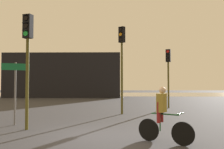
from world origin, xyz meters
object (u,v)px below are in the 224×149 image
object	(u,v)px
traffic_light_far_right	(168,67)
direction_sign_post	(15,84)
distant_building	(64,76)
traffic_light_near_left	(28,49)
cyclist	(163,114)
traffic_light_center	(122,54)

from	to	relation	value
traffic_light_far_right	direction_sign_post	bearing A→B (deg)	65.91
distant_building	traffic_light_near_left	xyz separation A→B (m)	(3.52, -23.03, 0.21)
direction_sign_post	cyclist	distance (m)	6.36
traffic_light_near_left	traffic_light_far_right	distance (m)	11.04
traffic_light_center	traffic_light_near_left	bearing A→B (deg)	90.40
distant_building	cyclist	xyz separation A→B (m)	(8.20, -25.03, -1.98)
distant_building	traffic_light_far_right	xyz separation A→B (m)	(10.55, -14.52, 0.12)
traffic_light_center	cyclist	size ratio (longest dim) A/B	3.07
distant_building	traffic_light_far_right	size ratio (longest dim) A/B	3.50
traffic_light_center	direction_sign_post	world-z (taller)	traffic_light_center
traffic_light_near_left	traffic_light_center	bearing A→B (deg)	-108.78
distant_building	traffic_light_center	bearing A→B (deg)	-68.41
distant_building	direction_sign_post	size ratio (longest dim) A/B	5.62
traffic_light_center	direction_sign_post	size ratio (longest dim) A/B	1.91
direction_sign_post	traffic_light_far_right	bearing A→B (deg)	-160.10
traffic_light_center	traffic_light_near_left	size ratio (longest dim) A/B	1.15
traffic_light_near_left	direction_sign_post	xyz separation A→B (m)	(-0.86, 1.01, -1.31)
traffic_light_near_left	traffic_light_far_right	size ratio (longest dim) A/B	1.03
direction_sign_post	cyclist	bearing A→B (deg)	127.79
traffic_light_center	cyclist	xyz separation A→B (m)	(1.03, -6.92, -2.61)
traffic_light_center	traffic_light_far_right	world-z (taller)	traffic_light_center
traffic_light_center	traffic_light_near_left	xyz separation A→B (m)	(-3.65, -4.92, -0.42)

